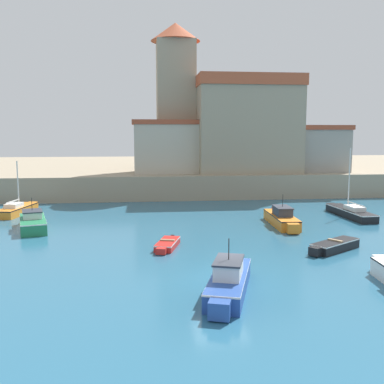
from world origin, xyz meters
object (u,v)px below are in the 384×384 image
(harbor_shed_near_wharf, at_px, (314,148))
(motorboat_blue_6, at_px, (229,281))
(motorboat_green_3, at_px, (33,222))
(motorboat_orange_0, at_px, (282,218))
(sailboat_orange_1, at_px, (18,209))
(dinghy_red_5, at_px, (167,244))
(mooring_buoy, at_px, (275,208))
(harbor_shed_mid_row, at_px, (174,146))
(church, at_px, (229,121))
(dinghy_black_7, at_px, (334,246))
(sailboat_black_2, at_px, (350,212))

(harbor_shed_near_wharf, bearing_deg, motorboat_blue_6, -116.95)
(motorboat_green_3, height_order, motorboat_blue_6, motorboat_blue_6)
(motorboat_orange_0, distance_m, sailboat_orange_1, 21.81)
(motorboat_orange_0, xyz_separation_m, harbor_shed_near_wharf, (9.31, 17.80, 4.56))
(dinghy_red_5, xyz_separation_m, mooring_buoy, (10.07, 11.71, 0.03))
(harbor_shed_mid_row, bearing_deg, church, 33.56)
(motorboat_blue_6, distance_m, dinghy_black_7, 9.67)
(motorboat_green_3, bearing_deg, harbor_shed_near_wharf, 32.11)
(dinghy_red_5, height_order, mooring_buoy, mooring_buoy)
(harbor_shed_near_wharf, relative_size, harbor_shed_mid_row, 0.73)
(dinghy_red_5, height_order, harbor_shed_mid_row, harbor_shed_mid_row)
(sailboat_black_2, xyz_separation_m, mooring_buoy, (-5.34, 3.30, -0.15))
(motorboat_orange_0, xyz_separation_m, dinghy_black_7, (0.79, -7.34, -0.22))
(motorboat_orange_0, xyz_separation_m, dinghy_red_5, (-8.79, -5.60, -0.30))
(motorboat_blue_6, bearing_deg, dinghy_black_7, 39.87)
(dinghy_black_7, bearing_deg, dinghy_red_5, 169.72)
(mooring_buoy, bearing_deg, dinghy_black_7, -92.09)
(motorboat_orange_0, distance_m, dinghy_black_7, 7.38)
(church, bearing_deg, motorboat_orange_0, -90.64)
(motorboat_blue_6, bearing_deg, sailboat_black_2, 50.97)
(church, height_order, harbor_shed_near_wharf, church)
(dinghy_red_5, bearing_deg, motorboat_orange_0, 32.50)
(motorboat_green_3, height_order, mooring_buoy, motorboat_green_3)
(sailboat_orange_1, height_order, harbor_shed_mid_row, harbor_shed_mid_row)
(harbor_shed_near_wharf, bearing_deg, mooring_buoy, -124.45)
(sailboat_black_2, relative_size, harbor_shed_mid_row, 0.77)
(motorboat_blue_6, bearing_deg, motorboat_green_3, 128.56)
(sailboat_orange_1, distance_m, church, 26.95)
(motorboat_orange_0, relative_size, church, 0.35)
(sailboat_orange_1, xyz_separation_m, harbor_shed_mid_row, (13.97, 10.51, 4.94))
(dinghy_red_5, bearing_deg, sailboat_black_2, 28.61)
(dinghy_red_5, bearing_deg, church, 71.93)
(harbor_shed_mid_row, bearing_deg, dinghy_red_5, -95.18)
(sailboat_orange_1, bearing_deg, church, 35.87)
(sailboat_orange_1, bearing_deg, harbor_shed_mid_row, 36.97)
(sailboat_black_2, distance_m, harbor_shed_mid_row, 20.43)
(motorboat_green_3, xyz_separation_m, harbor_shed_mid_row, (11.27, 16.80, 4.84))
(motorboat_orange_0, height_order, motorboat_blue_6, motorboat_blue_6)
(mooring_buoy, relative_size, harbor_shed_near_wharf, 0.08)
(sailboat_black_2, height_order, harbor_shed_mid_row, harbor_shed_mid_row)
(sailboat_black_2, relative_size, mooring_buoy, 13.39)
(motorboat_blue_6, bearing_deg, mooring_buoy, 68.06)
(church, bearing_deg, sailboat_orange_1, -144.13)
(dinghy_red_5, bearing_deg, harbor_shed_mid_row, 84.82)
(dinghy_black_7, bearing_deg, sailboat_orange_1, 146.28)
(motorboat_green_3, relative_size, harbor_shed_mid_row, 0.64)
(harbor_shed_near_wharf, bearing_deg, harbor_shed_mid_row, -178.89)
(motorboat_orange_0, distance_m, motorboat_green_3, 17.98)
(harbor_shed_near_wharf, bearing_deg, sailboat_orange_1, -160.14)
(sailboat_orange_1, xyz_separation_m, dinghy_black_7, (21.45, -14.32, -0.12))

